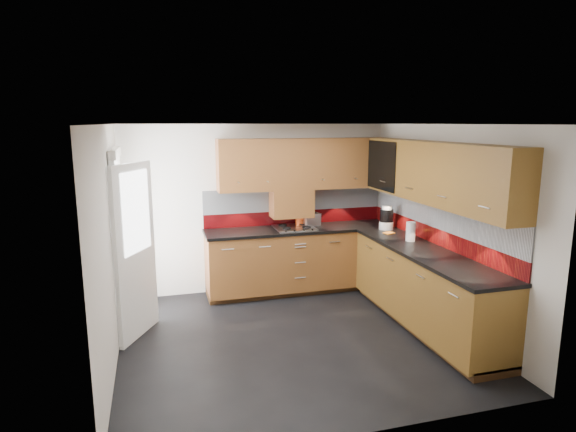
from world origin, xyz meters
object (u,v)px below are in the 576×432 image
object	(u,v)px
utensil_pot	(299,220)
food_processor	(386,219)
toaster	(311,219)
gas_hob	(295,228)

from	to	relation	value
utensil_pot	food_processor	size ratio (longest dim) A/B	1.15
toaster	food_processor	size ratio (longest dim) A/B	0.89
gas_hob	utensil_pot	world-z (taller)	utensil_pot
utensil_pot	food_processor	xyz separation A→B (m)	(1.12, -0.53, 0.06)
toaster	food_processor	bearing A→B (deg)	-29.15
gas_hob	toaster	size ratio (longest dim) A/B	1.89
gas_hob	food_processor	xyz separation A→B (m)	(1.23, -0.39, 0.14)
food_processor	utensil_pot	bearing A→B (deg)	154.45
gas_hob	food_processor	distance (m)	1.30
gas_hob	utensil_pot	xyz separation A→B (m)	(0.11, 0.15, 0.07)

